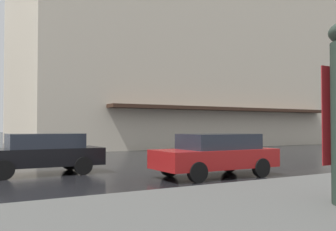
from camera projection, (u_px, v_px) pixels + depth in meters
The scene contains 3 objects.
haussmann_block_corner at pixel (174, 45), 37.47m from camera, with size 18.08×29.18×19.91m.
car_red at pixel (216, 154), 12.49m from camera, with size 1.85×4.10×1.41m.
car_black at pixel (42, 152), 13.11m from camera, with size 1.85×4.10×1.41m.
Camera 1 is at (-11.08, -1.91, 1.65)m, focal length 40.60 mm.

